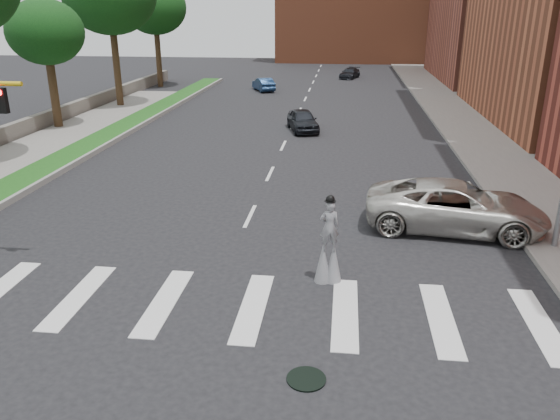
{
  "coord_description": "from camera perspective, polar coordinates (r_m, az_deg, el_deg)",
  "views": [
    {
      "loc": [
        3.61,
        -12.21,
        7.91
      ],
      "look_at": [
        1.65,
        4.32,
        1.7
      ],
      "focal_mm": 35.0,
      "sensor_mm": 36.0,
      "label": 1
    }
  ],
  "objects": [
    {
      "name": "suv_crossing",
      "position": [
        21.4,
        17.9,
        0.36
      ],
      "size": [
        6.92,
        3.82,
        1.83
      ],
      "primitive_type": "imported",
      "rotation": [
        0.0,
        0.0,
        1.45
      ],
      "color": "silver",
      "rests_on": "ground"
    },
    {
      "name": "sidewalk_right",
      "position": [
        39.05,
        19.94,
        7.69
      ],
      "size": [
        5.0,
        90.0,
        0.18
      ],
      "primitive_type": "cube",
      "color": "slate",
      "rests_on": "ground"
    },
    {
      "name": "tree_3",
      "position": [
        40.33,
        -23.31,
        16.63
      ],
      "size": [
        4.94,
        4.94,
        8.48
      ],
      "color": "#332314",
      "rests_on": "ground"
    },
    {
      "name": "car_far",
      "position": [
        66.6,
        7.31,
        13.99
      ],
      "size": [
        2.76,
        4.36,
        1.18
      ],
      "primitive_type": "imported",
      "rotation": [
        0.0,
        0.0,
        -0.3
      ],
      "color": "black",
      "rests_on": "ground"
    },
    {
      "name": "car_near",
      "position": [
        37.39,
        2.39,
        9.36
      ],
      "size": [
        2.76,
        4.52,
        1.44
      ],
      "primitive_type": "imported",
      "rotation": [
        0.0,
        0.0,
        0.27
      ],
      "color": "black",
      "rests_on": "ground"
    },
    {
      "name": "median_curb",
      "position": [
        35.99,
        -16.56,
        7.15
      ],
      "size": [
        0.2,
        60.0,
        0.28
      ],
      "primitive_type": "cube",
      "color": "gray",
      "rests_on": "ground"
    },
    {
      "name": "stilt_performer",
      "position": [
        16.52,
        5.1,
        -4.14
      ],
      "size": [
        0.84,
        0.57,
        2.79
      ],
      "rotation": [
        0.0,
        0.0,
        3.28
      ],
      "color": "#332314",
      "rests_on": "ground"
    },
    {
      "name": "grass_median",
      "position": [
        36.42,
        -18.09,
        7.11
      ],
      "size": [
        2.0,
        60.0,
        0.25
      ],
      "primitive_type": "cube",
      "color": "#164915",
      "rests_on": "ground"
    },
    {
      "name": "tree_5",
      "position": [
        59.92,
        -12.95,
        19.92
      ],
      "size": [
        6.32,
        6.32,
        10.57
      ],
      "color": "#332314",
      "rests_on": "ground"
    },
    {
      "name": "car_mid",
      "position": [
        55.97,
        -1.74,
        13.0
      ],
      "size": [
        2.89,
        4.13,
        1.29
      ],
      "primitive_type": "imported",
      "rotation": [
        0.0,
        0.0,
        3.58
      ],
      "color": "navy",
      "rests_on": "ground"
    },
    {
      "name": "ground_plane",
      "position": [
        14.99,
        -8.42,
        -11.64
      ],
      "size": [
        160.0,
        160.0,
        0.0
      ],
      "primitive_type": "plane",
      "color": "black",
      "rests_on": "ground"
    },
    {
      "name": "manhole",
      "position": [
        12.92,
        2.76,
        -17.22
      ],
      "size": [
        0.9,
        0.9,
        0.04
      ],
      "primitive_type": "cylinder",
      "color": "black",
      "rests_on": "ground"
    },
    {
      "name": "stone_wall",
      "position": [
        40.61,
        -24.16,
        8.25
      ],
      "size": [
        0.5,
        56.0,
        1.1
      ],
      "primitive_type": "cube",
      "color": "#5E5850",
      "rests_on": "ground"
    }
  ]
}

